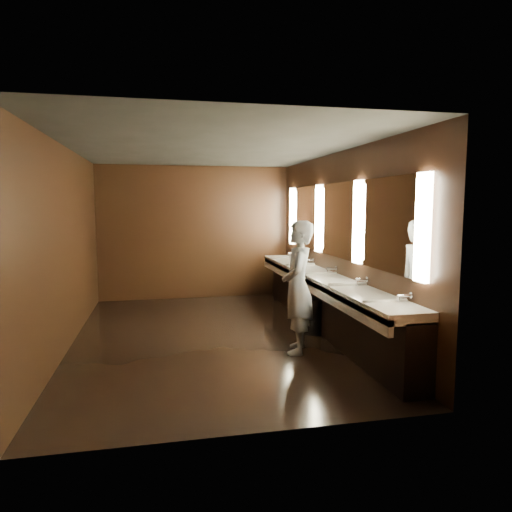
% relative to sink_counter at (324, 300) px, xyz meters
% --- Properties ---
extents(floor, '(6.00, 6.00, 0.00)m').
position_rel_sink_counter_xyz_m(floor, '(-1.79, 0.00, -0.50)').
color(floor, black).
rests_on(floor, ground).
extents(ceiling, '(4.00, 6.00, 0.02)m').
position_rel_sink_counter_xyz_m(ceiling, '(-1.79, 0.00, 2.30)').
color(ceiling, '#2D2D2B').
rests_on(ceiling, wall_back).
extents(wall_back, '(4.00, 0.02, 2.80)m').
position_rel_sink_counter_xyz_m(wall_back, '(-1.79, 3.00, 0.90)').
color(wall_back, black).
rests_on(wall_back, floor).
extents(wall_front, '(4.00, 0.02, 2.80)m').
position_rel_sink_counter_xyz_m(wall_front, '(-1.79, -3.00, 0.90)').
color(wall_front, black).
rests_on(wall_front, floor).
extents(wall_left, '(0.02, 6.00, 2.80)m').
position_rel_sink_counter_xyz_m(wall_left, '(-3.79, 0.00, 0.90)').
color(wall_left, black).
rests_on(wall_left, floor).
extents(wall_right, '(0.02, 6.00, 2.80)m').
position_rel_sink_counter_xyz_m(wall_right, '(0.21, 0.00, 0.90)').
color(wall_right, black).
rests_on(wall_right, floor).
extents(sink_counter, '(0.55, 5.40, 1.01)m').
position_rel_sink_counter_xyz_m(sink_counter, '(0.00, 0.00, 0.00)').
color(sink_counter, black).
rests_on(sink_counter, floor).
extents(mirror_band, '(0.06, 5.03, 1.15)m').
position_rel_sink_counter_xyz_m(mirror_band, '(0.19, -0.00, 1.25)').
color(mirror_band, '#FFF5C6').
rests_on(mirror_band, wall_right).
extents(person, '(0.61, 0.75, 1.78)m').
position_rel_sink_counter_xyz_m(person, '(-0.72, -0.93, 0.39)').
color(person, '#9CB8E9').
rests_on(person, floor).
extents(trash_bin, '(0.39, 0.39, 0.55)m').
position_rel_sink_counter_xyz_m(trash_bin, '(-0.22, -0.14, -0.22)').
color(trash_bin, black).
rests_on(trash_bin, floor).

